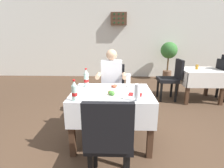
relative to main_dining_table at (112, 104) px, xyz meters
The scene contains 18 objects.
ground_plane 0.58m from the main_dining_table, 115.00° to the right, with size 11.00×11.00×0.00m, color #473323.
back_wall 4.39m from the main_dining_table, 90.68° to the left, with size 11.00×0.12×3.10m, color silver.
main_dining_table is the anchor object (origin of this frame).
chair_far_diner_seat 0.81m from the main_dining_table, 90.00° to the left, with size 0.44×0.50×0.97m.
chair_near_camera_side 0.81m from the main_dining_table, 90.00° to the right, with size 0.44×0.50×0.97m.
seated_diner_far 0.72m from the main_dining_table, 92.20° to the left, with size 0.50×0.46×1.26m.
plate_near_camera 0.26m from the main_dining_table, 87.36° to the right, with size 0.25×0.25×0.07m.
plate_far_diner 0.24m from the main_dining_table, 81.55° to the left, with size 0.23×0.23×0.06m.
beer_glass_left 0.53m from the main_dining_table, 48.40° to the right, with size 0.07×0.07×0.20m.
beer_glass_middle 0.45m from the main_dining_table, 46.94° to the left, with size 0.07×0.07×0.20m.
cola_bottle_primary 0.54m from the main_dining_table, 149.64° to the left, with size 0.07×0.07×0.28m.
cola_bottle_secondary 0.62m from the main_dining_table, 139.69° to the right, with size 0.07×0.07×0.26m.
napkin_cutlery_set 0.38m from the main_dining_table, 21.54° to the right, with size 0.19×0.20×0.01m.
background_dining_table 2.64m from the main_dining_table, 40.80° to the left, with size 0.88×0.77×0.74m.
background_chair_left 2.20m from the main_dining_table, 51.88° to the left, with size 0.50×0.44×0.97m.
background_table_tumbler 2.58m from the main_dining_table, 42.04° to the left, with size 0.06×0.06×0.11m, color #C68928.
potted_plant_corner 4.21m from the main_dining_table, 63.82° to the left, with size 0.56×0.56×1.31m.
wall_bottle_rack 4.38m from the main_dining_table, 88.41° to the left, with size 0.56×0.21×0.42m.
Camera 1 is at (0.12, -2.08, 1.45)m, focal length 27.08 mm.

